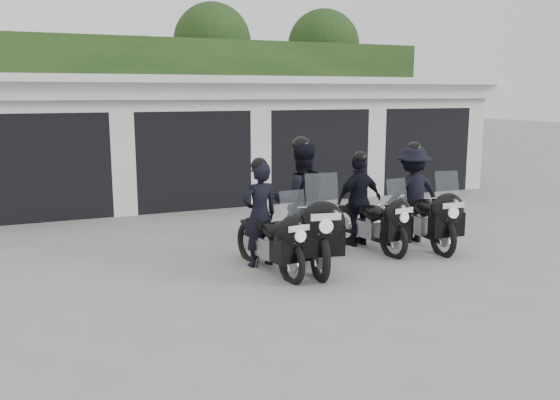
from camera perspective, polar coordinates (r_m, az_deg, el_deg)
name	(u,v)px	position (r m, az deg, el deg)	size (l,w,h in m)	color
ground	(297,280)	(8.42, 1.65, -7.68)	(80.00, 80.00, 0.00)	gray
garage_block	(169,138)	(15.74, -10.66, 5.85)	(16.40, 6.80, 2.96)	white
background_vegetation	(147,87)	(20.54, -12.72, 10.54)	(20.00, 3.90, 5.80)	#193412
police_bike_a	(268,226)	(8.70, -1.13, -2.47)	(0.74, 1.96, 1.71)	black
police_bike_b	(304,209)	(9.09, 2.33, -0.86)	(1.07, 2.28, 2.00)	black
police_bike_c	(365,206)	(10.11, 8.17, -0.59)	(0.97, 1.92, 1.68)	black
police_bike_d	(417,200)	(10.51, 13.05, 0.03)	(1.13, 2.09, 1.82)	black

